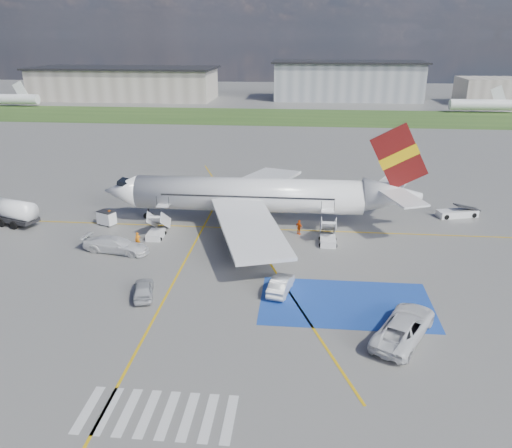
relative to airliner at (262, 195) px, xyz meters
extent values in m
plane|color=#60605E|center=(-1.51, -14.00, -3.39)|extent=(400.00, 400.00, 0.00)
cube|color=#2D4C1E|center=(-1.51, 81.00, -3.39)|extent=(400.00, 30.00, 0.01)
cube|color=gold|center=(-1.51, -2.00, -3.39)|extent=(120.00, 0.20, 0.01)
cube|color=gold|center=(-6.51, -24.00, -3.39)|extent=(0.20, 60.00, 0.01)
cube|color=gold|center=(-1.51, -2.00, -3.39)|extent=(20.71, 56.45, 0.01)
cube|color=#1A3F9F|center=(8.49, -18.00, -3.39)|extent=(14.00, 8.00, 0.01)
cube|color=silver|center=(-7.51, -32.00, -3.39)|extent=(0.60, 4.00, 0.01)
cube|color=silver|center=(-6.31, -32.00, -3.39)|extent=(0.60, 4.00, 0.01)
cube|color=silver|center=(-5.11, -32.00, -3.39)|extent=(0.60, 4.00, 0.01)
cube|color=silver|center=(-3.91, -32.00, -3.39)|extent=(0.60, 4.00, 0.01)
cube|color=silver|center=(-2.71, -32.00, -3.39)|extent=(0.60, 4.00, 0.01)
cube|color=silver|center=(-1.51, -32.00, -3.39)|extent=(0.60, 4.00, 0.01)
cube|color=silver|center=(-0.31, -32.00, -3.39)|extent=(0.60, 4.00, 0.01)
cube|color=silver|center=(0.89, -32.00, -3.39)|extent=(0.60, 4.00, 0.01)
cube|color=gray|center=(-56.51, 116.00, 1.61)|extent=(60.00, 22.00, 10.00)
cube|color=gray|center=(18.49, 121.00, 2.61)|extent=(48.00, 18.00, 12.00)
cylinder|color=silver|center=(-1.51, 0.00, 0.01)|extent=(26.00, 3.90, 3.90)
cone|color=silver|center=(-16.51, 0.00, 0.01)|extent=(4.00, 3.90, 3.90)
cube|color=black|center=(-15.91, 0.00, 1.06)|extent=(1.67, 1.90, 0.82)
cone|color=silver|center=(14.69, 0.00, 0.41)|extent=(6.50, 3.90, 3.90)
cube|color=silver|center=(-0.51, -8.50, -0.59)|extent=(9.86, 15.95, 1.40)
cube|color=silver|center=(-0.51, 8.50, -0.59)|extent=(9.86, 15.95, 1.40)
cylinder|color=#38383A|center=(-1.51, -5.60, -1.99)|extent=(3.40, 2.10, 2.10)
cylinder|color=#38383A|center=(-1.51, 5.60, -1.99)|extent=(3.40, 2.10, 2.10)
cube|color=#5C100F|center=(14.99, 0.00, 4.81)|extent=(6.62, 0.30, 7.45)
cube|color=#E6B60C|center=(14.99, 0.00, 4.81)|extent=(4.36, 0.40, 3.08)
cube|color=silver|center=(15.29, -3.20, 1.11)|extent=(4.73, 5.95, 0.49)
cube|color=silver|center=(15.29, 3.20, 1.11)|extent=(4.73, 5.95, 0.49)
cube|color=black|center=(-1.51, -1.96, 0.36)|extent=(19.50, 0.04, 0.18)
cube|color=black|center=(-1.51, 1.96, 0.36)|extent=(19.50, 0.04, 0.18)
cube|color=silver|center=(-11.01, -4.15, -1.94)|extent=(1.40, 3.73, 2.32)
cube|color=silver|center=(-11.01, -2.25, -0.89)|extent=(1.40, 1.00, 0.12)
cylinder|color=black|center=(-11.71, -2.25, -0.34)|extent=(0.06, 0.06, 1.10)
cylinder|color=black|center=(-10.31, -2.25, -0.34)|extent=(0.06, 0.06, 1.10)
cube|color=silver|center=(-11.01, -5.75, -3.04)|extent=(1.60, 2.40, 0.70)
cube|color=silver|center=(7.49, -4.15, -1.94)|extent=(1.40, 3.73, 2.32)
cube|color=silver|center=(7.49, -2.25, -0.89)|extent=(1.40, 1.00, 0.12)
cylinder|color=black|center=(6.79, -2.25, -0.34)|extent=(0.06, 0.06, 1.10)
cylinder|color=black|center=(8.19, -2.25, -0.34)|extent=(0.06, 0.06, 1.10)
cube|color=silver|center=(7.49, -5.75, -3.04)|extent=(1.60, 2.40, 0.70)
cylinder|color=silver|center=(-28.70, -3.30, -1.48)|extent=(6.88, 4.12, 2.20)
cube|color=black|center=(-28.70, -3.30, -2.58)|extent=(6.88, 4.12, 0.48)
cube|color=silver|center=(-17.75, -2.39, -2.54)|extent=(2.33, 1.94, 1.41)
cube|color=black|center=(-17.75, -2.39, -1.78)|extent=(2.20, 1.81, 0.12)
cube|color=silver|center=(23.39, 4.41, -2.99)|extent=(5.09, 2.87, 0.80)
cube|color=black|center=(24.55, 4.74, -2.29)|extent=(3.36, 2.03, 0.90)
imported|color=#A9ABB0|center=(-8.36, -18.43, -2.70)|extent=(2.61, 4.33, 1.38)
imported|color=#A9ACB0|center=(3.08, -16.59, -2.68)|extent=(2.33, 4.53, 1.42)
imported|color=silver|center=(12.31, -22.49, -2.27)|extent=(5.29, 6.60, 2.25)
imported|color=silver|center=(-13.93, -9.74, -2.37)|extent=(5.53, 3.01, 2.05)
imported|color=orange|center=(-12.13, -8.29, -2.60)|extent=(0.64, 0.47, 1.59)
imported|color=orange|center=(-17.39, -2.31, -2.51)|extent=(0.85, 0.99, 1.76)
imported|color=#F95D0D|center=(4.43, -3.23, -2.55)|extent=(0.98, 0.99, 1.68)
camera|label=1|loc=(4.58, -54.46, 17.21)|focal=35.00mm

